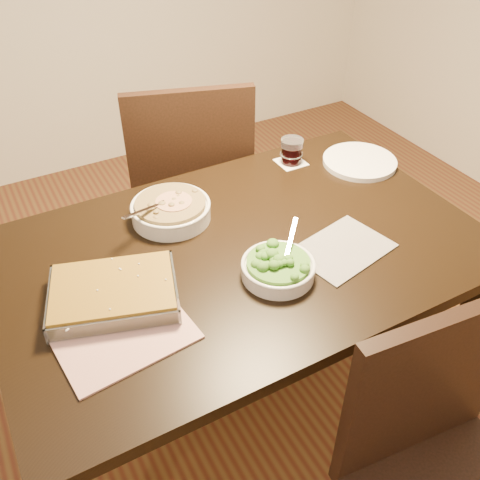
# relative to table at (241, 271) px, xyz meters

# --- Properties ---
(ground) EXTENTS (4.00, 4.00, 0.00)m
(ground) POSITION_rel_table_xyz_m (0.00, 0.00, -0.65)
(ground) COLOR #4B2215
(ground) RESTS_ON ground
(table) EXTENTS (1.40, 0.90, 0.75)m
(table) POSITION_rel_table_xyz_m (0.00, 0.00, 0.00)
(table) COLOR black
(table) RESTS_ON ground
(magazine_a) EXTENTS (0.34, 0.26, 0.01)m
(magazine_a) POSITION_rel_table_xyz_m (-0.41, -0.16, 0.10)
(magazine_a) COLOR #9F322D
(magazine_a) RESTS_ON table
(magazine_b) EXTENTS (0.31, 0.25, 0.00)m
(magazine_b) POSITION_rel_table_xyz_m (0.25, -0.15, 0.10)
(magazine_b) COLOR #2A2932
(magazine_b) RESTS_ON table
(coaster) EXTENTS (0.10, 0.10, 0.00)m
(coaster) POSITION_rel_table_xyz_m (0.39, 0.33, 0.10)
(coaster) COLOR white
(coaster) RESTS_ON table
(stew_bowl) EXTENTS (0.26, 0.25, 0.09)m
(stew_bowl) POSITION_rel_table_xyz_m (-0.12, 0.23, 0.13)
(stew_bowl) COLOR white
(stew_bowl) RESTS_ON table
(broccoli_bowl) EXTENTS (0.20, 0.20, 0.08)m
(broccoli_bowl) POSITION_rel_table_xyz_m (0.03, -0.16, 0.12)
(broccoli_bowl) COLOR white
(broccoli_bowl) RESTS_ON table
(baking_dish) EXTENTS (0.38, 0.32, 0.06)m
(baking_dish) POSITION_rel_table_xyz_m (-0.39, -0.04, 0.12)
(baking_dish) COLOR silver
(baking_dish) RESTS_ON table
(wine_tumbler) EXTENTS (0.08, 0.08, 0.09)m
(wine_tumbler) POSITION_rel_table_xyz_m (0.39, 0.33, 0.14)
(wine_tumbler) COLOR black
(wine_tumbler) RESTS_ON coaster
(dinner_plate) EXTENTS (0.26, 0.26, 0.02)m
(dinner_plate) POSITION_rel_table_xyz_m (0.60, 0.21, 0.10)
(dinner_plate) COLOR silver
(dinner_plate) RESTS_ON table
(chair_near) EXTENTS (0.47, 0.47, 0.93)m
(chair_near) POSITION_rel_table_xyz_m (0.15, -0.71, -0.14)
(chair_near) COLOR black
(chair_near) RESTS_ON ground
(chair_far) EXTENTS (0.59, 0.59, 1.00)m
(chair_far) POSITION_rel_table_xyz_m (0.14, 0.68, -0.10)
(chair_far) COLOR black
(chair_far) RESTS_ON ground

